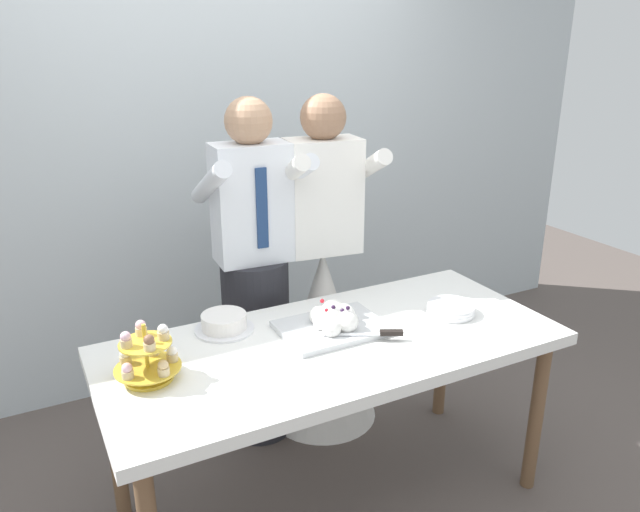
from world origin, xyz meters
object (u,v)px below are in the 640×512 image
(main_cake_tray, at_px, (334,321))
(round_cake, at_px, (224,323))
(person_groom, at_px, (255,294))
(cupcake_stand, at_px, (147,358))
(dessert_table, at_px, (334,357))
(person_bride, at_px, (323,314))
(plate_stack, at_px, (451,309))

(main_cake_tray, height_order, round_cake, main_cake_tray)
(round_cake, distance_m, person_groom, 0.45)
(cupcake_stand, bearing_deg, main_cake_tray, 2.30)
(dessert_table, bearing_deg, person_bride, 66.08)
(plate_stack, xyz_separation_m, round_cake, (-0.91, 0.30, 0.01))
(dessert_table, height_order, plate_stack, plate_stack)
(round_cake, height_order, person_bride, person_bride)
(cupcake_stand, bearing_deg, round_cake, 33.68)
(person_groom, bearing_deg, plate_stack, -45.42)
(person_groom, bearing_deg, dessert_table, -82.75)
(dessert_table, relative_size, person_bride, 1.08)
(cupcake_stand, xyz_separation_m, round_cake, (0.35, 0.24, -0.05))
(dessert_table, height_order, person_groom, person_groom)
(main_cake_tray, height_order, person_groom, person_groom)
(plate_stack, bearing_deg, main_cake_tray, 169.82)
(dessert_table, xyz_separation_m, plate_stack, (0.56, -0.02, 0.10))
(plate_stack, distance_m, person_groom, 0.91)
(person_groom, bearing_deg, round_cake, -127.91)
(round_cake, bearing_deg, cupcake_stand, -146.32)
(main_cake_tray, relative_size, round_cake, 1.75)
(cupcake_stand, height_order, round_cake, cupcake_stand)
(cupcake_stand, height_order, main_cake_tray, cupcake_stand)
(plate_stack, distance_m, round_cake, 0.96)
(cupcake_stand, bearing_deg, dessert_table, -3.52)
(plate_stack, relative_size, person_bride, 0.13)
(person_groom, bearing_deg, cupcake_stand, -136.94)
(cupcake_stand, relative_size, person_bride, 0.14)
(main_cake_tray, relative_size, person_bride, 0.25)
(round_cake, bearing_deg, dessert_table, -38.46)
(main_cake_tray, xyz_separation_m, person_groom, (-0.12, 0.56, -0.07))
(cupcake_stand, relative_size, main_cake_tray, 0.55)
(dessert_table, relative_size, cupcake_stand, 7.83)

